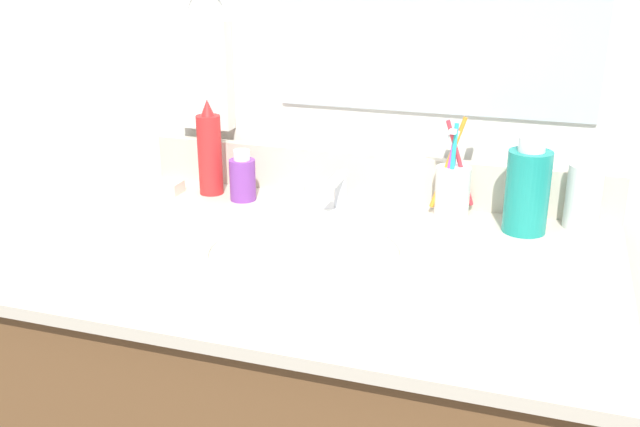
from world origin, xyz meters
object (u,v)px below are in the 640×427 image
bottle_mouthwash_teal (527,189)px  bottle_lotion_white (584,194)px  hand_towel (205,75)px  bottle_cream_purple (243,178)px  faucet (339,200)px  cup_white_ceramic (452,186)px  bottle_spray_red (210,152)px  soap_bar (166,187)px

bottle_mouthwash_teal → bottle_lotion_white: (0.09, 0.05, -0.01)m
hand_towel → bottle_cream_purple: hand_towel is taller
hand_towel → faucet: 0.40m
bottle_cream_purple → cup_white_ceramic: 0.40m
hand_towel → bottle_spray_red: 0.17m
faucet → bottle_lotion_white: 0.43m
bottle_mouthwash_teal → soap_bar: bearing=-179.2°
bottle_lotion_white → bottle_spray_red: 0.70m
bottle_cream_purple → soap_bar: bottle_cream_purple is taller
hand_towel → bottle_lotion_white: 0.77m
hand_towel → faucet: hand_towel is taller
hand_towel → faucet: (0.33, -0.13, -0.19)m
cup_white_ceramic → soap_bar: size_ratio=2.88×
bottle_mouthwash_teal → bottle_lotion_white: bearing=28.1°
bottle_cream_purple → bottle_lotion_white: bottle_lotion_white is taller
bottle_cream_purple → hand_towel: bearing=138.5°
faucet → bottle_lotion_white: size_ratio=1.16×
cup_white_ceramic → bottle_lotion_white: bearing=0.8°
cup_white_ceramic → soap_bar: cup_white_ceramic is taller
bottle_mouthwash_teal → bottle_spray_red: 0.61m
bottle_mouthwash_teal → bottle_lotion_white: bottle_mouthwash_teal is taller
bottle_cream_purple → soap_bar: size_ratio=1.57×
bottle_cream_purple → bottle_spray_red: (-0.08, 0.02, 0.04)m
bottle_cream_purple → bottle_lotion_white: 0.63m
soap_bar → bottle_lotion_white: bearing=4.3°
faucet → soap_bar: bearing=178.7°
hand_towel → soap_bar: bearing=-108.6°
bottle_cream_purple → bottle_spray_red: bearing=167.9°
bottle_spray_red → soap_bar: 0.12m
bottle_mouthwash_teal → bottle_lotion_white: size_ratio=1.22×
soap_bar → cup_white_ceramic: bearing=5.7°
bottle_lotion_white → cup_white_ceramic: 0.23m
hand_towel → bottle_mouthwash_teal: (0.66, -0.11, -0.14)m
bottle_lotion_white → cup_white_ceramic: (-0.23, -0.00, -0.01)m
bottle_lotion_white → bottle_cream_purple: bearing=-175.5°
soap_bar → faucet: bearing=-1.3°
faucet → bottle_lotion_white: bottle_lotion_white is taller
bottle_mouthwash_teal → soap_bar: size_ratio=2.63×
bottle_lotion_white → hand_towel: bearing=175.3°
faucet → bottle_lotion_white: (0.42, 0.07, 0.03)m
hand_towel → bottle_spray_red: hand_towel is taller
bottle_spray_red → soap_bar: size_ratio=2.97×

